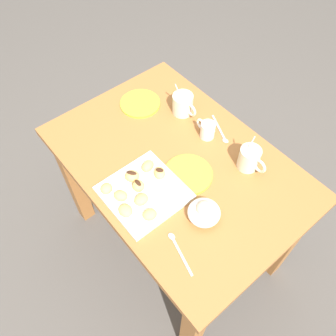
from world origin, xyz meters
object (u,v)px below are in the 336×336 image
(coffee_mug_cream_left, at_px, (183,104))
(cream_pitcher_white, at_px, (207,129))
(pastry_plate_square, at_px, (144,192))
(saucer_lime_left, at_px, (188,174))
(beignet_2, at_px, (150,215))
(beignet_0, at_px, (148,166))
(beignet_1, at_px, (121,196))
(saucer_lime_right, at_px, (140,103))
(beignet_4, at_px, (141,200))
(beignet_7, at_px, (138,186))
(beignet_3, at_px, (126,211))
(beignet_6, at_px, (106,189))
(beignet_5, at_px, (160,173))
(dining_table, at_px, (176,181))
(ice_cream_bowl, at_px, (204,212))
(beignet_8, at_px, (132,176))
(coffee_mug_cream_right, at_px, (250,158))

(coffee_mug_cream_left, xyz_separation_m, cream_pitcher_white, (0.17, -0.01, -0.01))
(pastry_plate_square, relative_size, saucer_lime_left, 1.45)
(beignet_2, bearing_deg, coffee_mug_cream_left, 126.74)
(beignet_0, distance_m, beignet_1, 0.16)
(beignet_2, bearing_deg, saucer_lime_right, 146.55)
(pastry_plate_square, bearing_deg, beignet_4, -47.93)
(pastry_plate_square, xyz_separation_m, beignet_4, (0.03, -0.03, 0.02))
(beignet_7, bearing_deg, beignet_3, -61.92)
(saucer_lime_left, distance_m, beignet_2, 0.24)
(saucer_lime_left, distance_m, beignet_1, 0.27)
(beignet_0, xyz_separation_m, beignet_6, (-0.02, -0.18, -0.00))
(beignet_6, relative_size, beignet_7, 0.99)
(beignet_1, relative_size, beignet_5, 0.93)
(beignet_1, height_order, beignet_3, beignet_1)
(dining_table, height_order, beignet_1, beignet_1)
(ice_cream_bowl, distance_m, beignet_7, 0.26)
(coffee_mug_cream_left, relative_size, beignet_0, 2.53)
(ice_cream_bowl, relative_size, beignet_1, 2.25)
(beignet_1, height_order, beignet_8, beignet_8)
(coffee_mug_cream_left, bearing_deg, beignet_4, -58.54)
(dining_table, bearing_deg, beignet_5, -78.81)
(saucer_lime_left, height_order, beignet_1, beignet_1)
(cream_pitcher_white, height_order, beignet_6, cream_pitcher_white)
(beignet_4, bearing_deg, saucer_lime_left, 86.95)
(cream_pitcher_white, xyz_separation_m, beignet_2, (0.16, -0.42, -0.01))
(saucer_lime_left, height_order, beignet_3, beignet_3)
(pastry_plate_square, xyz_separation_m, beignet_3, (0.03, -0.10, 0.02))
(pastry_plate_square, relative_size, beignet_5, 4.94)
(beignet_0, distance_m, beignet_6, 0.18)
(dining_table, xyz_separation_m, beignet_1, (0.01, -0.27, 0.18))
(beignet_0, bearing_deg, dining_table, 73.81)
(coffee_mug_cream_right, bearing_deg, beignet_5, -120.42)
(saucer_lime_left, relative_size, saucer_lime_right, 1.05)
(saucer_lime_right, bearing_deg, coffee_mug_cream_left, 36.09)
(dining_table, bearing_deg, beignet_6, -99.71)
(dining_table, distance_m, beignet_1, 0.32)
(pastry_plate_square, relative_size, beignet_4, 5.01)
(beignet_3, bearing_deg, beignet_8, 134.34)
(beignet_1, bearing_deg, beignet_5, 85.77)
(dining_table, distance_m, coffee_mug_cream_left, 0.34)
(beignet_3, bearing_deg, beignet_7, 118.08)
(beignet_6, bearing_deg, beignet_0, 84.70)
(coffee_mug_cream_right, height_order, beignet_7, coffee_mug_cream_right)
(beignet_7, bearing_deg, beignet_6, -125.01)
(cream_pitcher_white, distance_m, beignet_5, 0.29)
(saucer_lime_right, xyz_separation_m, beignet_7, (0.37, -0.28, 0.03))
(beignet_3, relative_size, beignet_7, 1.19)
(coffee_mug_cream_left, xyz_separation_m, beignet_2, (0.32, -0.43, -0.02))
(coffee_mug_cream_right, height_order, beignet_1, coffee_mug_cream_right)
(coffee_mug_cream_right, xyz_separation_m, saucer_lime_right, (-0.54, -0.12, -0.05))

